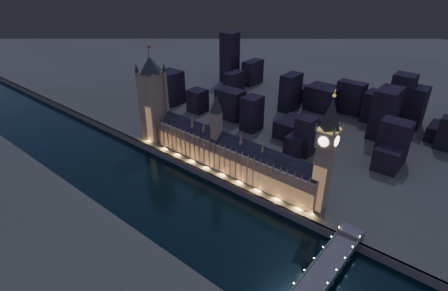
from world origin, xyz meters
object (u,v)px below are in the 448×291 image
Objects in this scene: elizabeth_tower at (326,146)px; victoria_tower at (153,95)px; palace_of_westminster at (230,154)px; westminster_bridge at (323,273)px.

victoria_tower is at bearing -180.00° from elizabeth_tower.
elizabeth_tower is at bearing 0.00° from victoria_tower.
palace_of_westminster is 108.75m from elizabeth_tower.
elizabeth_tower is 98.25m from westminster_bridge.
westminster_bridge is at bearing -60.23° from elizabeth_tower.
victoria_tower reaches higher than palace_of_westminster.
victoria_tower is 218.06m from elizabeth_tower.
victoria_tower is (-117.99, 0.18, 37.64)m from palace_of_westminster.
westminster_bridge is at bearing -14.36° from victoria_tower.
westminster_bridge is (255.39, -65.37, -58.02)m from victoria_tower.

